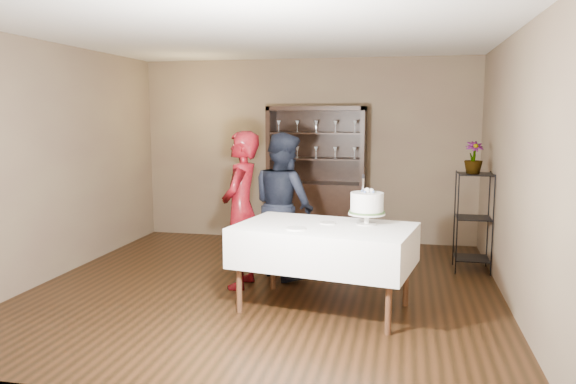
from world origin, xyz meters
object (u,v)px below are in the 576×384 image
Objects in this scene: china_hutch at (316,199)px; potted_plant at (474,158)px; plant_etagere at (473,218)px; man at (284,205)px; cake_table at (324,245)px; woman at (241,210)px; cake at (367,204)px.

china_hutch is 5.23× the size of potted_plant.
man is (-2.19, -0.68, 0.19)m from plant_etagere.
plant_etagere is 0.66× the size of cake_table.
potted_plant is at bearing -27.88° from china_hutch.
china_hutch is 1.75m from man.
cake_table is 1.16m from woman.
man reaches higher than cake_table.
plant_etagere is at bearing 53.81° from cake.
plant_etagere is at bearing 48.07° from cake_table.
potted_plant is (-0.03, -0.03, 0.73)m from plant_etagere.
man is at bearing -162.73° from plant_etagere.
plant_etagere is 0.71× the size of man.
china_hutch is 2.83m from cake.
cake_table is at bearing 62.47° from woman.
man is at bearing 120.90° from cake_table.
cake_table is 1.08× the size of man.
cake_table is 1.25m from man.
man reaches higher than plant_etagere.
woman is at bearing 151.02° from cake_table.
china_hutch is 2.30m from woman.
plant_etagere is at bearing 46.02° from potted_plant.
china_hutch is 1.17× the size of woman.
woman is at bearing -155.42° from potted_plant.
china_hutch reaches higher than potted_plant.
plant_etagere is 0.70× the size of woman.
cake_table is 0.57m from cake.
man is 4.40× the size of potted_plant.
plant_etagere is 2.82m from woman.
woman is 3.49× the size of cake.
man is at bearing -93.72° from china_hutch.
china_hutch is 1.10× the size of cake_table.
potted_plant is at bearing 53.98° from cake.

